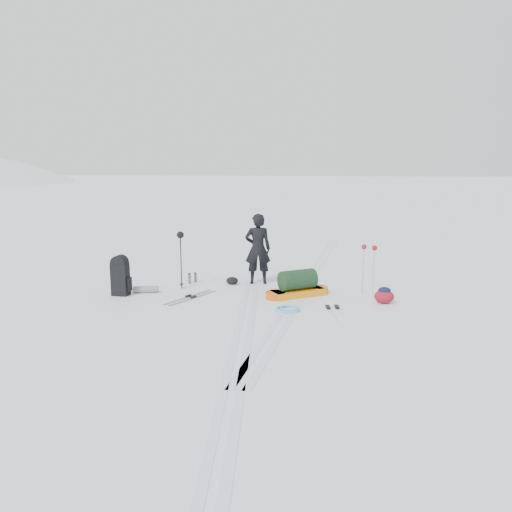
{
  "coord_description": "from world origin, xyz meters",
  "views": [
    {
      "loc": [
        1.39,
        -11.39,
        3.18
      ],
      "look_at": [
        0.12,
        0.26,
        0.95
      ],
      "focal_mm": 35.0,
      "sensor_mm": 36.0,
      "label": 1
    }
  ],
  "objects_px": {
    "skier": "(258,249)",
    "ski_poles_black": "(180,242)",
    "expedition_rucksack": "(124,277)",
    "pulk_sled": "(297,286)"
  },
  "relations": [
    {
      "from": "expedition_rucksack",
      "to": "pulk_sled",
      "type": "bearing_deg",
      "value": 10.13
    },
    {
      "from": "expedition_rucksack",
      "to": "ski_poles_black",
      "type": "distance_m",
      "value": 1.62
    },
    {
      "from": "skier",
      "to": "ski_poles_black",
      "type": "height_order",
      "value": "skier"
    },
    {
      "from": "skier",
      "to": "expedition_rucksack",
      "type": "distance_m",
      "value": 3.47
    },
    {
      "from": "expedition_rucksack",
      "to": "ski_poles_black",
      "type": "xyz_separation_m",
      "value": [
        1.22,
        0.76,
        0.75
      ]
    },
    {
      "from": "expedition_rucksack",
      "to": "ski_poles_black",
      "type": "bearing_deg",
      "value": 37.04
    },
    {
      "from": "skier",
      "to": "ski_poles_black",
      "type": "bearing_deg",
      "value": 15.15
    },
    {
      "from": "pulk_sled",
      "to": "expedition_rucksack",
      "type": "bearing_deg",
      "value": 153.04
    },
    {
      "from": "pulk_sled",
      "to": "ski_poles_black",
      "type": "relative_size",
      "value": 1.13
    },
    {
      "from": "ski_poles_black",
      "to": "skier",
      "type": "bearing_deg",
      "value": 45.35
    }
  ]
}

